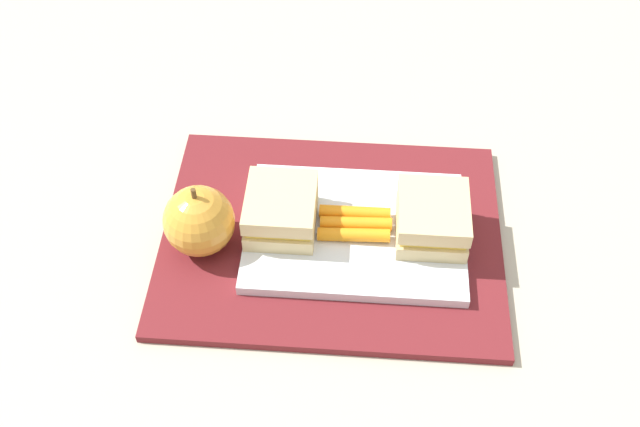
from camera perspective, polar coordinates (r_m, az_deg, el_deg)
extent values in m
plane|color=#B7AD99|center=(0.80, 0.90, -1.99)|extent=(2.40, 2.40, 0.00)
cube|color=maroon|center=(0.79, 0.90, -1.77)|extent=(0.36, 0.28, 0.01)
cube|color=white|center=(0.78, 2.73, -1.37)|extent=(0.23, 0.17, 0.01)
cube|color=#DBC189|center=(0.78, 8.52, -0.98)|extent=(0.07, 0.08, 0.02)
cube|color=#F4CC4C|center=(0.77, 8.63, -0.37)|extent=(0.07, 0.07, 0.01)
cube|color=#DBC189|center=(0.76, 8.75, 0.26)|extent=(0.07, 0.08, 0.02)
cube|color=#DBC189|center=(0.78, -2.98, -0.36)|extent=(0.07, 0.08, 0.02)
cube|color=#F4CC4C|center=(0.77, -3.02, 0.26)|extent=(0.07, 0.07, 0.01)
cube|color=#DBC189|center=(0.76, -3.06, 0.90)|extent=(0.07, 0.08, 0.02)
cylinder|color=orange|center=(0.78, 2.69, 0.07)|extent=(0.08, 0.01, 0.01)
cylinder|color=orange|center=(0.78, 2.80, -0.72)|extent=(0.08, 0.01, 0.02)
cylinder|color=orange|center=(0.77, 2.62, -1.65)|extent=(0.08, 0.01, 0.02)
sphere|color=gold|center=(0.76, -9.29, -0.58)|extent=(0.07, 0.07, 0.07)
cylinder|color=brown|center=(0.73, -9.70, 1.51)|extent=(0.01, 0.00, 0.01)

